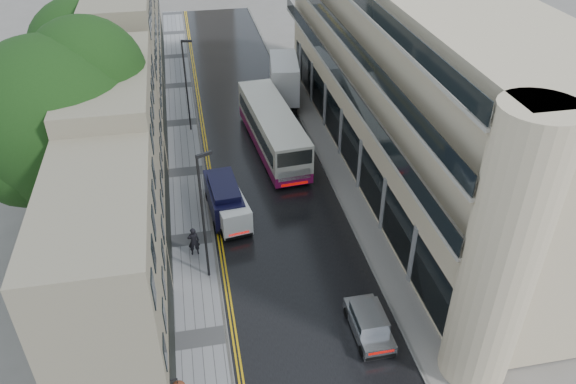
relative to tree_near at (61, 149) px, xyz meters
name	(u,v)px	position (x,y,z in m)	size (l,w,h in m)	color
road	(263,165)	(12.50, 7.50, -6.94)	(9.00, 85.00, 0.02)	black
left_sidewalk	(187,172)	(6.65, 7.50, -6.89)	(2.70, 85.00, 0.12)	gray
right_sidewalk	(330,158)	(17.90, 7.50, -6.89)	(1.80, 85.00, 0.12)	slate
old_shop_row	(127,90)	(3.05, 10.00, -0.95)	(4.50, 56.00, 12.00)	gray
modern_block	(406,77)	(22.80, 6.00, 0.05)	(8.00, 40.00, 14.00)	#C8B395
tree_near	(61,149)	(0.00, 0.00, 0.00)	(10.56, 10.56, 13.89)	black
tree_far	(91,74)	(0.30, 13.00, -0.72)	(9.24, 9.24, 12.46)	black
cream_bus	(267,153)	(12.68, 6.26, -5.22)	(2.84, 12.51, 3.41)	beige
white_lorry	(273,87)	(14.96, 17.16, -4.80)	(2.43, 8.09, 4.25)	silver
silver_hatchback	(363,345)	(14.51, -11.70, -6.21)	(1.67, 3.82, 1.43)	#9D9DA1
white_van	(222,225)	(8.59, -0.92, -5.92)	(1.91, 4.46, 2.02)	white
navy_van	(215,214)	(8.20, 0.01, -5.66)	(1.98, 4.96, 2.53)	black
pedestrian	(194,241)	(6.72, -2.30, -5.85)	(0.71, 0.47, 1.95)	black
lamp_post_near	(203,220)	(7.42, -4.39, -2.79)	(0.91, 0.20, 8.07)	black
lamp_post_far	(186,87)	(7.32, 14.34, -2.93)	(0.88, 0.19, 7.80)	black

